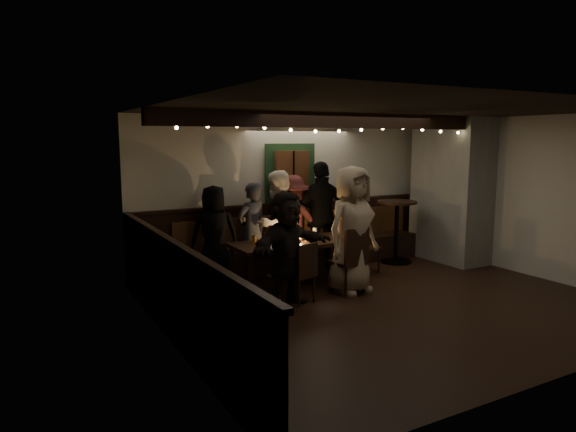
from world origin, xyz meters
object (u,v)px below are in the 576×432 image
person_a (214,235)px  person_f (287,249)px  person_b (252,231)px  person_c (277,224)px  chair_end (362,243)px  high_top (397,224)px  dining_table (294,245)px  chair_near_right (352,257)px  chair_near_left (303,270)px  person_d (292,224)px  person_g (352,230)px  person_e (322,216)px

person_a → person_f: size_ratio=0.98×
person_b → person_c: person_c is taller
chair_end → high_top: bearing=18.8°
person_b → dining_table: bearing=103.4°
chair_near_right → person_c: person_c is taller
chair_near_left → person_d: (0.72, 1.60, 0.34)m
dining_table → chair_end: chair_end is taller
person_b → person_c: (0.43, -0.05, 0.09)m
dining_table → chair_end: 1.34m
chair_near_right → person_c: (-0.47, 1.43, 0.31)m
chair_end → person_d: bearing=143.9°
person_b → person_g: person_g is taller
high_top → person_d: bearing=170.3°
person_b → person_e: 1.30m
chair_near_right → person_b: size_ratio=0.63×
person_a → person_g: 2.12m
high_top → chair_near_left: bearing=-155.1°
chair_near_right → person_g: (0.05, 0.08, 0.38)m
chair_near_right → chair_end: 1.18m
chair_near_left → high_top: size_ratio=0.75×
person_a → person_g: person_g is taller
person_d → person_f: person_d is taller
chair_near_left → person_c: person_c is taller
person_b → person_d: (0.77, 0.07, 0.04)m
high_top → person_e: bearing=171.5°
dining_table → person_d: (0.38, 0.76, 0.19)m
dining_table → high_top: 2.41m
person_f → chair_near_left: bearing=-28.2°
person_a → person_d: size_ratio=0.94×
chair_end → person_c: bearing=155.9°
person_b → person_d: person_d is taller
person_b → high_top: bearing=158.7°
person_a → person_e: size_ratio=0.83×
chair_near_right → person_b: 1.74m
chair_near_right → person_g: size_ratio=0.53×
person_a → person_d: (1.39, 0.05, 0.05)m
dining_table → person_f: size_ratio=1.23×
person_e → person_f: (-1.47, -1.44, -0.15)m
chair_near_left → person_e: (1.25, 1.47, 0.45)m
chair_near_left → person_a: size_ratio=0.55×
dining_table → person_g: bearing=-51.2°
chair_near_left → person_a: person_a is taller
high_top → person_c: person_c is taller
chair_near_left → person_c: (0.38, 1.48, 0.39)m
chair_near_left → person_g: bearing=8.5°
person_a → person_f: person_f is taller
high_top → person_b: size_ratio=0.73×
high_top → person_f: person_f is taller
person_c → person_e: 0.87m
person_g → person_a: bearing=126.4°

